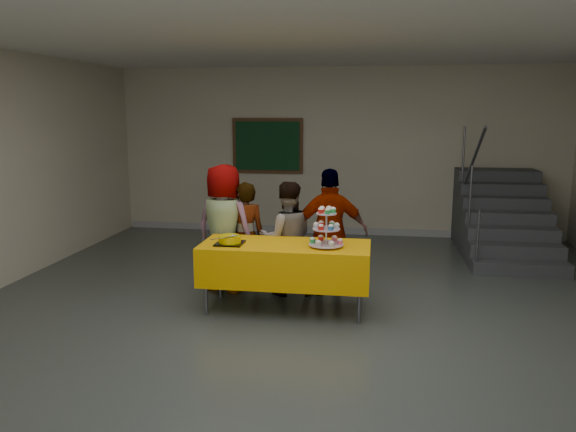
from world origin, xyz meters
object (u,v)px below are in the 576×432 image
object	(u,v)px
schoolchild_b	(245,237)
schoolchild_c	(287,238)
cupcake_stand	(326,230)
noticeboard	(268,146)
schoolchild_a	(224,228)
bear_cake	(230,239)
staircase	(501,221)
schoolchild_d	(331,232)
bake_table	(285,263)

from	to	relation	value
schoolchild_b	schoolchild_c	xyz separation A→B (m)	(0.54, -0.07, 0.01)
cupcake_stand	noticeboard	xyz separation A→B (m)	(-1.45, 4.15, 0.64)
schoolchild_a	schoolchild_b	bearing A→B (deg)	-153.70
bear_cake	staircase	distance (m)	4.93
bear_cake	staircase	world-z (taller)	staircase
bear_cake	noticeboard	distance (m)	4.28
noticeboard	schoolchild_c	bearing A→B (deg)	-75.41
schoolchild_a	schoolchild_b	xyz separation A→B (m)	(0.25, 0.05, -0.11)
schoolchild_d	staircase	bearing A→B (deg)	-143.60
bear_cake	schoolchild_c	bearing A→B (deg)	51.92
schoolchild_a	schoolchild_d	world-z (taller)	schoolchild_a
schoolchild_b	bear_cake	bearing A→B (deg)	68.58
schoolchild_d	bake_table	bearing A→B (deg)	45.36
staircase	bake_table	bearing A→B (deg)	-132.51
bear_cake	schoolchild_b	xyz separation A→B (m)	(-0.00, 0.75, -0.14)
bake_table	cupcake_stand	size ratio (longest dim) A/B	4.22
schoolchild_c	staircase	world-z (taller)	staircase
cupcake_stand	schoolchild_d	bearing A→B (deg)	90.73
bake_table	noticeboard	world-z (taller)	noticeboard
cupcake_stand	noticeboard	distance (m)	4.45
schoolchild_a	schoolchild_b	size ratio (longest dim) A/B	1.16
cupcake_stand	schoolchild_c	distance (m)	0.88
schoolchild_b	bake_table	bearing A→B (deg)	111.47
schoolchild_c	schoolchild_d	world-z (taller)	schoolchild_d
schoolchild_c	noticeboard	xyz separation A→B (m)	(-0.91, 3.51, 0.90)
cupcake_stand	staircase	bearing A→B (deg)	52.75
cupcake_stand	schoolchild_b	xyz separation A→B (m)	(-1.07, 0.71, -0.27)
bake_table	staircase	distance (m)	4.42
schoolchild_d	staircase	size ratio (longest dim) A/B	0.65
schoolchild_a	schoolchild_c	xyz separation A→B (m)	(0.79, -0.02, -0.10)
bake_table	schoolchild_c	bearing A→B (deg)	97.25
staircase	noticeboard	bearing A→B (deg)	168.12
cupcake_stand	noticeboard	bearing A→B (deg)	109.23
bake_table	schoolchild_a	size ratio (longest dim) A/B	1.18
cupcake_stand	schoolchild_c	world-z (taller)	schoolchild_c
schoolchild_d	schoolchild_c	bearing A→B (deg)	-2.76
bake_table	schoolchild_b	distance (m)	0.90
staircase	noticeboard	distance (m)	4.21
schoolchild_b	schoolchild_d	distance (m)	1.07
bake_table	schoolchild_c	distance (m)	0.60
schoolchild_c	staircase	size ratio (longest dim) A/B	0.58
bake_table	noticeboard	xyz separation A→B (m)	(-0.99, 4.09, 1.04)
schoolchild_c	bear_cake	bearing A→B (deg)	37.37
bake_table	schoolchild_a	world-z (taller)	schoolchild_a
bake_table	bear_cake	xyz separation A→B (m)	(-0.61, -0.10, 0.27)
schoolchild_a	noticeboard	world-z (taller)	noticeboard
cupcake_stand	schoolchild_d	world-z (taller)	schoolchild_d
bake_table	schoolchild_b	bearing A→B (deg)	133.23
schoolchild_a	noticeboard	size ratio (longest dim) A/B	1.23
cupcake_stand	noticeboard	size ratio (longest dim) A/B	0.34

